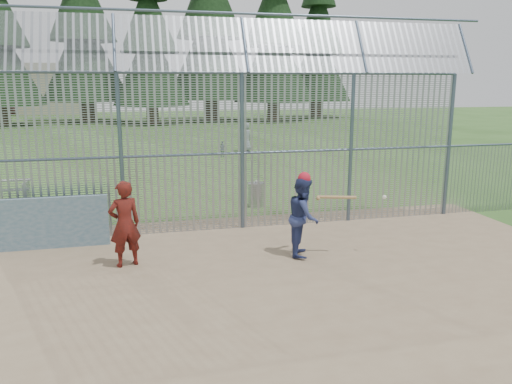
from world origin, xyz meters
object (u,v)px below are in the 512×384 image
object	(u,v)px
batter	(304,217)
trash_can	(256,194)
onlooker	(125,224)
dugout_wall	(52,223)

from	to	relation	value
batter	trash_can	distance (m)	4.64
batter	onlooker	size ratio (longest dim) A/B	0.97
trash_can	batter	bearing A→B (deg)	-90.68
dugout_wall	onlooker	size ratio (longest dim) A/B	1.38
batter	trash_can	world-z (taller)	batter
dugout_wall	onlooker	world-z (taller)	onlooker
dugout_wall	trash_can	distance (m)	6.20
onlooker	dugout_wall	bearing A→B (deg)	-61.65
dugout_wall	trash_can	world-z (taller)	dugout_wall
onlooker	batter	bearing A→B (deg)	158.63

